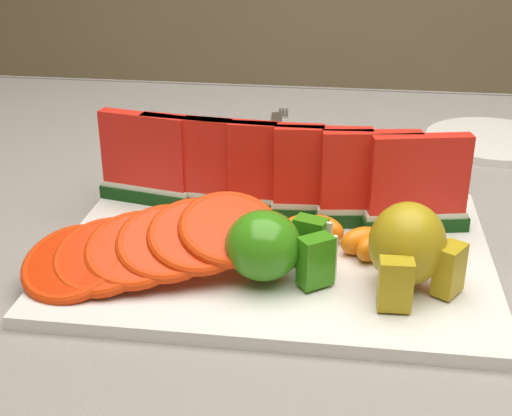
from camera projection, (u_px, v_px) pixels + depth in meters
name	position (u px, v px, depth m)	size (l,w,h in m)	color
table	(351.00, 301.00, 0.80)	(1.40, 0.90, 0.75)	#483319
tablecloth	(354.00, 252.00, 0.77)	(1.53, 1.03, 0.20)	gray
platter	(275.00, 252.00, 0.68)	(0.40, 0.30, 0.01)	silver
apple_cluster	(272.00, 246.00, 0.60)	(0.10, 0.08, 0.06)	#279019
pear_cluster	(409.00, 248.00, 0.59)	(0.09, 0.09, 0.07)	#A47C18
side_plate	(493.00, 141.00, 0.97)	(0.24, 0.24, 0.01)	silver
fork	(278.00, 130.00, 1.02)	(0.03, 0.20, 0.00)	silver
watermelon_row	(276.00, 173.00, 0.72)	(0.39, 0.07, 0.10)	#0E3F0C
orange_fan_front	(152.00, 246.00, 0.62)	(0.24, 0.15, 0.06)	red
orange_fan_back	(267.00, 174.00, 0.79)	(0.29, 0.10, 0.04)	red
tangerine_segments	(283.00, 232.00, 0.67)	(0.21, 0.08, 0.03)	#F4580D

